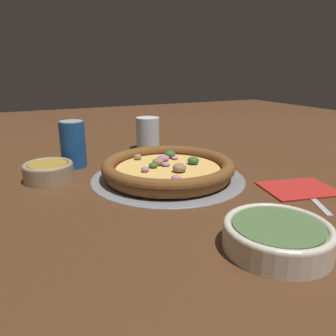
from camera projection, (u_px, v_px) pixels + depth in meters
ground_plane at (168, 178)px, 0.79m from camera, size 3.00×3.00×0.00m
pizza_tray at (168, 177)px, 0.79m from camera, size 0.37×0.37×0.01m
pizza at (168, 168)px, 0.79m from camera, size 0.32×0.32×0.04m
bowl_near at (48, 171)px, 0.77m from camera, size 0.12×0.12×0.04m
bowl_far at (277, 235)px, 0.48m from camera, size 0.16×0.16×0.04m
drinking_cup at (148, 134)px, 1.05m from camera, size 0.07×0.07×0.10m
napkin at (298, 188)px, 0.72m from camera, size 0.17×0.14×0.01m
fork at (308, 193)px, 0.69m from camera, size 0.10×0.18×0.00m
beverage_can at (73, 144)px, 0.87m from camera, size 0.07×0.07×0.12m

